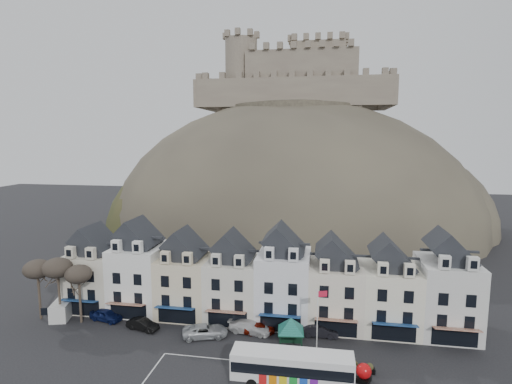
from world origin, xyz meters
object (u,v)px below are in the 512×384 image
car_navy (106,315)px  car_black (143,324)px  flagpole (318,318)px  car_maroon (259,328)px  car_white (250,327)px  white_van (64,308)px  car_charcoal (319,330)px  red_buoy (364,373)px  car_silver (205,331)px  bus_shelter (291,325)px  bus (292,367)px

car_navy → car_black: car_navy is taller
flagpole → car_maroon: size_ratio=1.97×
car_navy → car_black: 6.22m
car_white → white_van: bearing=97.9°
car_maroon → white_van: bearing=75.0°
white_van → flagpole: bearing=-23.3°
car_black → car_charcoal: (22.21, 2.10, 0.05)m
red_buoy → flagpole: flagpole is taller
red_buoy → car_silver: red_buoy is taller
car_navy → car_white: size_ratio=0.85×
bus_shelter → car_maroon: bearing=138.9°
car_silver → car_maroon: car_silver is taller
red_buoy → car_maroon: bearing=146.0°
car_charcoal → car_navy: bearing=89.9°
flagpole → car_black: 22.52m
bus → white_van: (-32.10, 9.95, -0.73)m
bus → flagpole: flagpole is taller
bus → car_navy: bearing=158.7°
bus_shelter → flagpole: bearing=-23.9°
white_van → car_maroon: white_van is taller
white_van → car_navy: size_ratio=1.19×
car_maroon → bus: bearing=-167.9°
flagpole → car_black: size_ratio=1.82×
white_van → car_white: 26.02m
car_navy → bus: bearing=-97.8°
car_navy → car_charcoal: 28.23m
bus_shelter → car_black: size_ratio=1.37×
bus → car_silver: bearing=145.0°
car_white → car_maroon: car_white is taller
car_black → car_silver: car_silver is taller
bus_shelter → car_navy: bearing=167.5°
red_buoy → car_white: size_ratio=0.35×
red_buoy → white_van: (-39.17, 8.27, 0.18)m
car_navy → car_charcoal: (28.23, 0.52, -0.02)m
white_van → car_silver: 20.93m
flagpole → car_navy: size_ratio=1.71×
white_van → car_black: (12.42, -1.82, -0.44)m
bus_shelter → car_black: bearing=170.1°
car_navy → car_maroon: 20.80m
car_white → car_navy: bearing=98.4°
red_buoy → car_charcoal: red_buoy is taller
white_van → car_charcoal: (34.64, 0.27, -0.39)m
bus_shelter → flagpole: (3.08, -1.01, 1.55)m
red_buoy → car_black: size_ratio=0.44×
car_navy → car_maroon: size_ratio=1.15×
red_buoy → flagpole: bearing=139.0°
car_silver → car_maroon: size_ratio=1.37×
red_buoy → car_charcoal: bearing=118.0°
car_navy → car_charcoal: size_ratio=0.99×
white_van → car_maroon: size_ratio=1.36×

